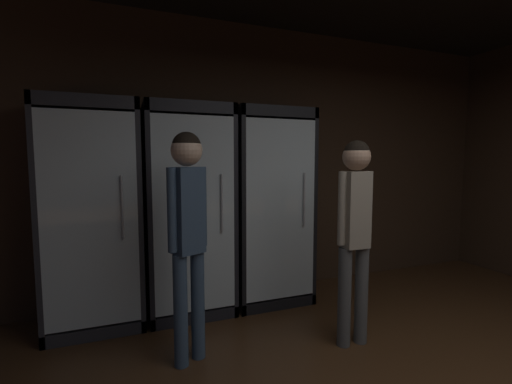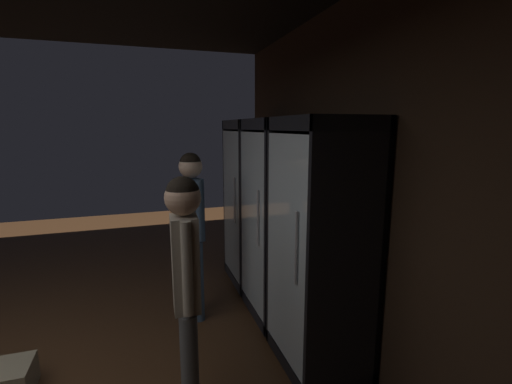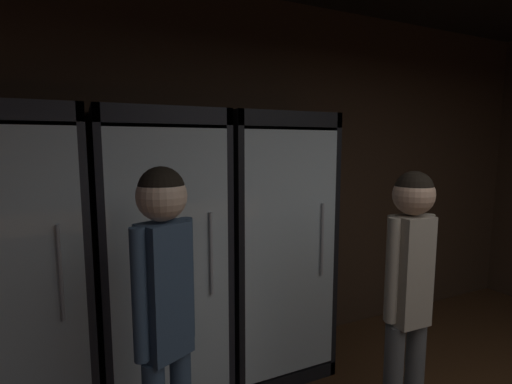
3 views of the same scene
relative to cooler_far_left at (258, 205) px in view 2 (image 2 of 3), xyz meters
The scene contains 7 objects.
wall_back 2.12m from the cooler_far_left, ahead, with size 6.00×0.06×2.80m, color #382619.
cooler_far_left is the anchor object (origin of this frame).
cooler_left 0.80m from the cooler_far_left, ahead, with size 0.76×0.60×1.91m.
cooler_center 1.59m from the cooler_far_left, ahead, with size 0.76×0.60×1.91m.
shopper_near 1.08m from the cooler_far_left, 53.16° to the right, with size 0.29×0.22×1.60m.
shopper_far 2.14m from the cooler_far_left, 29.91° to the right, with size 0.29×0.21×1.56m.
wine_crate_floor 2.69m from the cooler_far_left, 60.35° to the right, with size 0.31×0.27×0.22m, color gray.
Camera 2 is at (1.77, 1.46, 1.83)m, focal length 24.52 mm.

